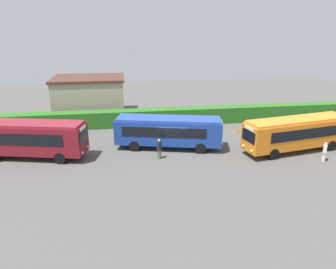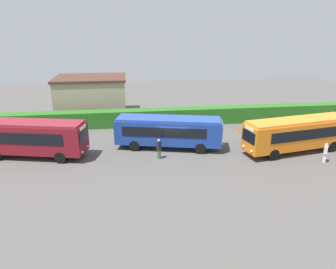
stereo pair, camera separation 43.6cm
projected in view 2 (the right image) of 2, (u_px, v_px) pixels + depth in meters
ground_plane at (171, 150)px, 29.40m from camera, size 78.47×78.47×0.00m
bus_maroon at (32, 137)px, 27.38m from camera, size 9.59×4.52×3.24m
bus_blue at (169, 131)px, 29.47m from camera, size 10.14×4.78×2.97m
bus_orange at (298, 133)px, 28.55m from camera, size 10.50×4.17×3.11m
person_left at (159, 148)px, 27.30m from camera, size 0.46×0.48×1.79m
person_center at (325, 152)px, 26.57m from camera, size 0.46×0.52×1.71m
hedge_row at (161, 117)px, 36.83m from camera, size 51.23×1.70×1.87m
depot_building at (92, 96)px, 40.44m from camera, size 8.82×6.90×4.95m
traffic_cone at (238, 130)px, 34.04m from camera, size 0.36×0.36×0.60m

